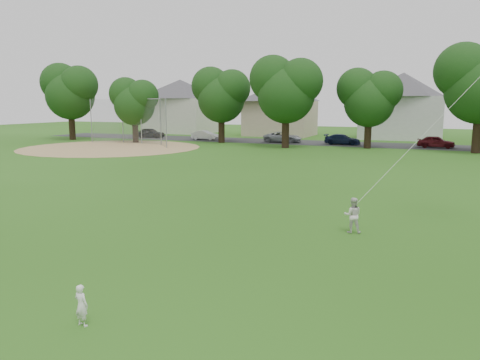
% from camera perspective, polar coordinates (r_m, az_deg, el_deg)
% --- Properties ---
extents(ground, '(160.00, 160.00, 0.00)m').
position_cam_1_polar(ground, '(12.30, -2.25, -12.17)').
color(ground, '#245112').
rests_on(ground, ground).
extents(street, '(90.00, 7.00, 0.01)m').
position_cam_1_polar(street, '(52.72, 18.05, 4.02)').
color(street, '#2D2D30').
rests_on(street, ground).
extents(dirt_infield, '(18.00, 18.00, 0.02)m').
position_cam_1_polar(dirt_infield, '(49.47, -15.43, 3.83)').
color(dirt_infield, '#9E7F51').
rests_on(dirt_infield, ground).
extents(toddler, '(0.34, 0.24, 0.89)m').
position_cam_1_polar(toddler, '(10.37, -18.78, -14.26)').
color(toddler, white).
rests_on(toddler, ground).
extents(older_boy, '(0.71, 0.61, 1.26)m').
position_cam_1_polar(older_boy, '(16.87, 13.57, -4.20)').
color(older_boy, silver).
rests_on(older_boy, ground).
extents(kite, '(2.76, 1.87, 7.22)m').
position_cam_1_polar(kite, '(17.49, 21.70, 5.40)').
color(kite, silver).
rests_on(kite, ground).
extents(baseball_backstop, '(11.13, 3.64, 4.95)m').
position_cam_1_polar(baseball_backstop, '(53.14, -12.39, 6.97)').
color(baseball_backstop, gray).
rests_on(baseball_backstop, ground).
extents(tree_row, '(81.93, 9.01, 10.14)m').
position_cam_1_polar(tree_row, '(46.40, 21.75, 10.72)').
color(tree_row, black).
rests_on(tree_row, ground).
extents(parked_cars, '(63.46, 2.29, 1.28)m').
position_cam_1_polar(parked_cars, '(51.65, 18.26, 4.58)').
color(parked_cars, black).
rests_on(parked_cars, ground).
extents(house_row, '(76.80, 14.08, 10.36)m').
position_cam_1_polar(house_row, '(62.46, 19.54, 9.35)').
color(house_row, beige).
rests_on(house_row, ground).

